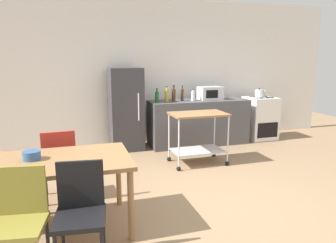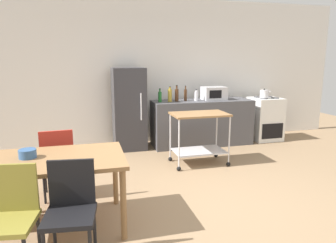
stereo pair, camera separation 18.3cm
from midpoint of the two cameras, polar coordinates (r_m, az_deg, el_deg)
The scene contains 18 objects.
ground_plane at distance 3.88m, azimuth 8.88°, elevation -15.02°, with size 12.00×12.00×0.00m, color #8C7051.
back_wall at distance 6.53m, azimuth -2.23°, elevation 9.07°, with size 8.40×0.12×2.90m, color white.
kitchen_counter at distance 6.35m, azimuth 7.00°, elevation -0.18°, with size 2.00×0.64×0.90m, color #4C4C51.
dining_table at distance 3.32m, azimuth -19.54°, elevation -7.67°, with size 1.50×0.90×0.75m.
chair_black at distance 2.75m, azimuth -15.43°, elevation -14.87°, with size 0.45×0.45×0.89m.
chair_red at distance 4.05m, azimuth -18.25°, elevation -6.40°, with size 0.43×0.43×0.89m.
chair_olive at distance 2.81m, azimuth -25.12°, elevation -15.03°, with size 0.46×0.46×0.89m.
stove_oven at distance 7.03m, azimuth 17.97°, elevation 0.49°, with size 0.60×0.61×0.92m.
refrigerator at distance 6.00m, azimuth -6.25°, elevation 2.32°, with size 0.60×0.63×1.55m.
kitchen_cart at distance 5.13m, azimuth 6.73°, elevation -1.55°, with size 0.91×0.57×0.85m.
bottle_soda at distance 5.98m, azimuth -0.61°, elevation 4.58°, with size 0.07×0.07×0.26m.
bottle_hot_sauce at distance 6.02m, azimuth 1.22°, elevation 4.82°, with size 0.08×0.08×0.29m.
bottle_olive_oil at distance 6.07m, azimuth 2.47°, elevation 4.90°, with size 0.07×0.07×0.31m.
bottle_soy_sauce at distance 6.17m, azimuth 4.06°, elevation 4.91°, with size 0.06×0.06×0.29m.
bottle_vinegar at distance 6.17m, azimuth 6.03°, elevation 4.65°, with size 0.07×0.07×0.23m.
microwave at distance 6.38m, azimuth 9.19°, elevation 5.09°, with size 0.46×0.35×0.26m.
fruit_bowl at distance 3.37m, azimuth -22.81°, elevation -5.44°, with size 0.17×0.17×0.09m, color #33598C.
kettle at distance 6.81m, azimuth 17.86°, elevation 4.83°, with size 0.24×0.17×0.19m.
Camera 2 is at (-1.36, -3.19, 1.72)m, focal length 33.45 mm.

